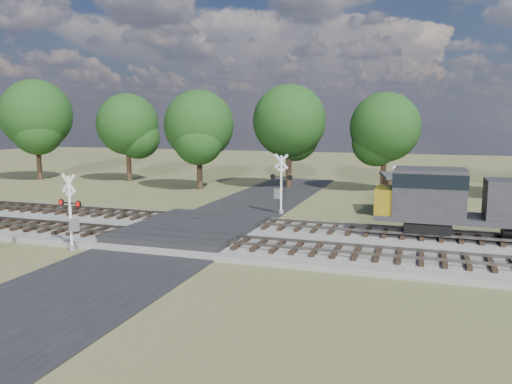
% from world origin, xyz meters
% --- Properties ---
extents(ground, '(160.00, 160.00, 0.00)m').
position_xyz_m(ground, '(0.00, 0.00, 0.00)').
color(ground, '#49542C').
rests_on(ground, ground).
extents(ballast_bed, '(140.00, 10.00, 0.30)m').
position_xyz_m(ballast_bed, '(10.00, 0.50, 0.15)').
color(ballast_bed, gray).
rests_on(ballast_bed, ground).
extents(road, '(7.00, 60.00, 0.08)m').
position_xyz_m(road, '(0.00, 0.00, 0.04)').
color(road, black).
rests_on(road, ground).
extents(crossing_panel, '(7.00, 9.00, 0.62)m').
position_xyz_m(crossing_panel, '(0.00, 0.50, 0.32)').
color(crossing_panel, '#262628').
rests_on(crossing_panel, ground).
extents(track_near, '(140.00, 2.60, 0.33)m').
position_xyz_m(track_near, '(3.12, -2.00, 0.41)').
color(track_near, black).
rests_on(track_near, ballast_bed).
extents(track_far, '(140.00, 2.60, 0.33)m').
position_xyz_m(track_far, '(3.12, 3.00, 0.41)').
color(track_far, black).
rests_on(track_far, ballast_bed).
extents(crossing_signal_near, '(1.63, 0.43, 4.06)m').
position_xyz_m(crossing_signal_near, '(-4.38, -4.84, 1.69)').
color(crossing_signal_near, silver).
rests_on(crossing_signal_near, ground).
extents(crossing_signal_far, '(1.76, 0.49, 4.42)m').
position_xyz_m(crossing_signal_far, '(3.18, 8.38, 1.84)').
color(crossing_signal_far, silver).
rests_on(crossing_signal_far, ground).
extents(equipment_shed, '(5.00, 5.00, 2.91)m').
position_xyz_m(equipment_shed, '(12.26, 11.44, 1.48)').
color(equipment_shed, '#4C3420').
rests_on(equipment_shed, ground).
extents(treeline, '(82.27, 10.78, 11.96)m').
position_xyz_m(treeline, '(9.14, 21.26, 7.00)').
color(treeline, black).
rests_on(treeline, ground).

